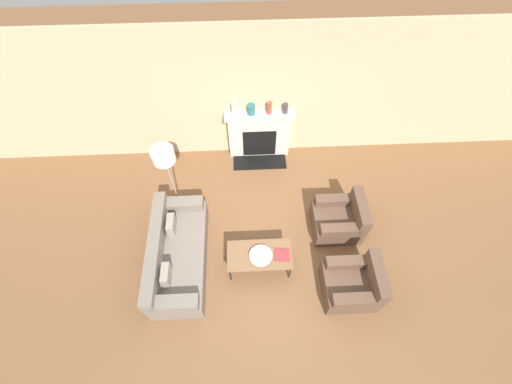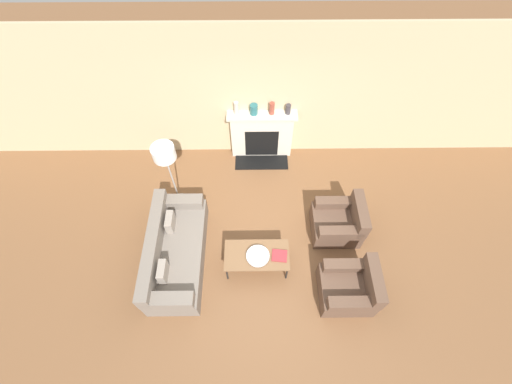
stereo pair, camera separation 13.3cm
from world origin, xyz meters
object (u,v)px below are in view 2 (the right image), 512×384
at_px(armchair_near, 350,288).
at_px(mantel_vase_left, 236,108).
at_px(mantel_vase_right, 288,109).
at_px(couch, 174,252).
at_px(floor_lamp, 166,160).
at_px(coffee_table, 257,256).
at_px(fireplace, 262,135).
at_px(mantel_vase_center_left, 254,109).
at_px(bowl, 258,256).
at_px(book, 279,256).
at_px(mantel_vase_center_right, 272,108).
at_px(armchair_far, 339,222).

distance_m(armchair_near, mantel_vase_left, 3.79).
xyz_separation_m(armchair_near, mantel_vase_right, (-0.88, 3.14, 0.95)).
relative_size(couch, floor_lamp, 1.23).
distance_m(couch, coffee_table, 1.43).
xyz_separation_m(couch, floor_lamp, (-0.08, 1.20, 1.02)).
xyz_separation_m(fireplace, mantel_vase_center_left, (-0.16, 0.01, 0.69)).
height_order(bowl, mantel_vase_right, mantel_vase_right).
bearing_deg(book, armchair_near, -17.51).
xyz_separation_m(armchair_near, mantel_vase_center_right, (-1.20, 3.14, 0.98)).
xyz_separation_m(floor_lamp, mantel_vase_center_right, (1.82, 1.29, -0.04)).
bearing_deg(mantel_vase_left, bowl, -81.91).
distance_m(floor_lamp, mantel_vase_center_right, 2.23).
distance_m(armchair_near, book, 1.25).
distance_m(armchair_far, mantel_vase_right, 2.33).
bearing_deg(book, mantel_vase_center_right, 97.73).
relative_size(armchair_far, mantel_vase_center_left, 4.16).
xyz_separation_m(armchair_far, mantel_vase_right, (-0.88, 1.93, 0.95)).
relative_size(coffee_table, mantel_vase_center_left, 5.22).
relative_size(armchair_far, floor_lamp, 0.53).
bearing_deg(floor_lamp, mantel_vase_center_right, 35.26).
bearing_deg(armchair_near, mantel_vase_center_right, -159.16).
distance_m(coffee_table, mantel_vase_right, 2.82).
height_order(coffee_table, bowl, bowl).
bearing_deg(couch, mantel_vase_center_right, -34.91).
distance_m(coffee_table, book, 0.38).
bearing_deg(coffee_table, mantel_vase_center_right, 83.14).
relative_size(book, mantel_vase_center_right, 1.07).
bearing_deg(bowl, floor_lamp, 138.08).
bearing_deg(armchair_far, mantel_vase_left, -135.93).
relative_size(armchair_near, mantel_vase_left, 3.07).
bearing_deg(mantel_vase_left, mantel_vase_right, 0.00).
bearing_deg(couch, armchair_far, -79.28).
bearing_deg(mantel_vase_center_right, mantel_vase_right, 0.00).
distance_m(book, mantel_vase_center_right, 2.77).
xyz_separation_m(coffee_table, bowl, (0.02, -0.04, 0.07)).
distance_m(couch, floor_lamp, 1.58).
xyz_separation_m(coffee_table, floor_lamp, (-1.50, 1.33, 0.91)).
xyz_separation_m(fireplace, armchair_far, (1.38, -1.92, -0.26)).
height_order(floor_lamp, mantel_vase_right, floor_lamp).
bearing_deg(book, couch, -178.49).
xyz_separation_m(armchair_near, book, (-1.13, 0.50, 0.15)).
height_order(fireplace, mantel_vase_left, mantel_vase_left).
distance_m(couch, mantel_vase_right, 3.36).
bearing_deg(mantel_vase_center_left, floor_lamp, -138.93).
height_order(armchair_far, mantel_vase_right, mantel_vase_right).
height_order(armchair_near, floor_lamp, floor_lamp).
height_order(armchair_near, mantel_vase_center_left, mantel_vase_center_left).
relative_size(armchair_near, coffee_table, 0.80).
distance_m(armchair_near, bowl, 1.58).
bearing_deg(mantel_vase_left, mantel_vase_center_left, 0.00).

